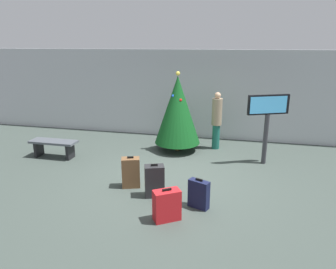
{
  "coord_description": "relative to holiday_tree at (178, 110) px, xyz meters",
  "views": [
    {
      "loc": [
        1.44,
        -6.53,
        3.06
      ],
      "look_at": [
        -0.24,
        0.62,
        0.9
      ],
      "focal_mm": 33.47,
      "sensor_mm": 36.0,
      "label": 1
    }
  ],
  "objects": [
    {
      "name": "suitcase_2",
      "position": [
        0.58,
        -3.75,
        -0.93
      ],
      "size": [
        0.53,
        0.46,
        0.61
      ],
      "color": "#B2191E",
      "rests_on": "ground_plane"
    },
    {
      "name": "suitcase_0",
      "position": [
        1.07,
        -3.19,
        -0.93
      ],
      "size": [
        0.43,
        0.3,
        0.6
      ],
      "color": "#141938",
      "rests_on": "ground_plane"
    },
    {
      "name": "ground_plane",
      "position": [
        0.29,
        -2.06,
        -1.22
      ],
      "size": [
        16.0,
        16.0,
        0.0
      ],
      "primitive_type": "plane",
      "color": "#38423D"
    },
    {
      "name": "suitcase_1",
      "position": [
        -0.5,
        -2.62,
        -0.88
      ],
      "size": [
        0.45,
        0.36,
        0.71
      ],
      "color": "brown",
      "rests_on": "ground_plane"
    },
    {
      "name": "suitcase_3",
      "position": [
        0.12,
        -2.93,
        -0.88
      ],
      "size": [
        0.46,
        0.37,
        0.71
      ],
      "color": "#232326",
      "rests_on": "ground_plane"
    },
    {
      "name": "traveller_0",
      "position": [
        1.09,
        0.43,
        -0.31
      ],
      "size": [
        0.32,
        0.32,
        1.7
      ],
      "color": "#19594C",
      "rests_on": "ground_plane"
    },
    {
      "name": "waiting_bench",
      "position": [
        -3.2,
        -1.35,
        -0.86
      ],
      "size": [
        1.3,
        0.44,
        0.48
      ],
      "color": "#4C5159",
      "rests_on": "ground_plane"
    },
    {
      "name": "flight_info_kiosk",
      "position": [
        2.42,
        -0.5,
        0.1
      ],
      "size": [
        1.03,
        0.53,
        1.82
      ],
      "color": "#333338",
      "rests_on": "ground_plane"
    },
    {
      "name": "holiday_tree",
      "position": [
        0.0,
        0.0,
        0.0
      ],
      "size": [
        1.31,
        1.31,
        2.3
      ],
      "color": "#4C3319",
      "rests_on": "ground_plane"
    },
    {
      "name": "back_wall",
      "position": [
        0.29,
        1.56,
        0.21
      ],
      "size": [
        16.0,
        0.2,
        2.86
      ],
      "primitive_type": "cube",
      "color": "#B7BCC1",
      "rests_on": "ground_plane"
    }
  ]
}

